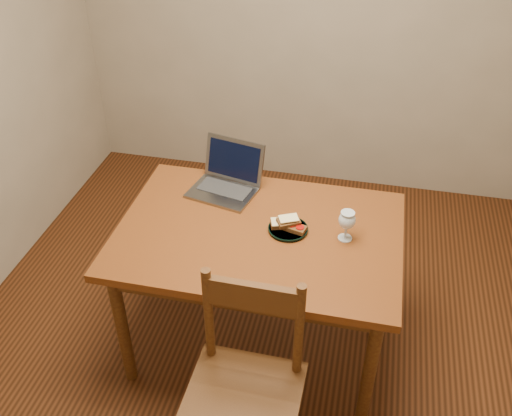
% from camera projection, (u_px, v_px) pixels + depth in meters
% --- Properties ---
extents(floor, '(3.20, 3.20, 0.02)m').
position_uv_depth(floor, '(263.00, 333.00, 3.10)').
color(floor, black).
rests_on(floor, ground).
extents(back_wall, '(3.20, 0.02, 2.60)m').
position_uv_depth(back_wall, '(317.00, 1.00, 3.59)').
color(back_wall, gray).
rests_on(back_wall, floor).
extents(table, '(1.30, 0.90, 0.74)m').
position_uv_depth(table, '(259.00, 245.00, 2.67)').
color(table, '#54250E').
rests_on(table, floor).
extents(chair, '(0.45, 0.43, 0.48)m').
position_uv_depth(chair, '(245.00, 383.00, 2.21)').
color(chair, '#35180B').
rests_on(chair, floor).
extents(plate, '(0.18, 0.18, 0.02)m').
position_uv_depth(plate, '(288.00, 229.00, 2.61)').
color(plate, black).
rests_on(plate, table).
extents(sandwich_cheese, '(0.11, 0.09, 0.03)m').
position_uv_depth(sandwich_cheese, '(282.00, 223.00, 2.61)').
color(sandwich_cheese, '#381E0C').
rests_on(sandwich_cheese, plate).
extents(sandwich_tomato, '(0.11, 0.08, 0.03)m').
position_uv_depth(sandwich_tomato, '(295.00, 227.00, 2.59)').
color(sandwich_tomato, '#381E0C').
rests_on(sandwich_tomato, plate).
extents(sandwich_top, '(0.12, 0.10, 0.03)m').
position_uv_depth(sandwich_top, '(289.00, 221.00, 2.59)').
color(sandwich_top, '#381E0C').
rests_on(sandwich_top, plate).
extents(milk_glass, '(0.08, 0.08, 0.15)m').
position_uv_depth(milk_glass, '(346.00, 226.00, 2.53)').
color(milk_glass, white).
rests_on(milk_glass, table).
extents(laptop, '(0.37, 0.35, 0.23)m').
position_uv_depth(laptop, '(228.00, 177.00, 2.87)').
color(laptop, slate).
rests_on(laptop, table).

